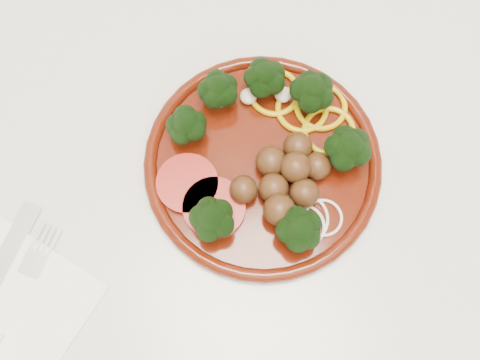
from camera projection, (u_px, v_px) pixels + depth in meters
name	position (u px, v px, depth m)	size (l,w,h in m)	color
counter	(127.00, 294.00, 1.04)	(2.40, 0.60, 0.90)	silver
plate	(265.00, 158.00, 0.62)	(0.25, 0.25, 0.06)	#400F05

